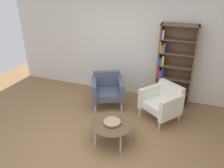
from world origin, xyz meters
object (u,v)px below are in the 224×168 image
object	(u,v)px
armchair_near_window	(162,102)
armchair_by_bookshelf	(107,89)
decorative_bowl	(112,122)
coffee_table_low	(112,125)
bookshelf_tall	(172,66)

from	to	relation	value
armchair_near_window	armchair_by_bookshelf	size ratio (longest dim) A/B	1.04
decorative_bowl	coffee_table_low	bearing A→B (deg)	-63.43
armchair_by_bookshelf	armchair_near_window	bearing A→B (deg)	-30.69
decorative_bowl	armchair_by_bookshelf	distance (m)	1.34
coffee_table_low	decorative_bowl	bearing A→B (deg)	116.57
armchair_near_window	coffee_table_low	bearing A→B (deg)	-88.34
armchair_near_window	decorative_bowl	bearing A→B (deg)	-88.34
bookshelf_tall	armchair_by_bookshelf	xyz separation A→B (m)	(-1.37, -0.67, -0.51)
bookshelf_tall	armchair_near_window	world-z (taller)	bookshelf_tall
decorative_bowl	armchair_by_bookshelf	xyz separation A→B (m)	(-0.55, 1.22, -0.02)
bookshelf_tall	armchair_by_bookshelf	bearing A→B (deg)	-153.99
bookshelf_tall	coffee_table_low	distance (m)	2.13
decorative_bowl	bookshelf_tall	bearing A→B (deg)	66.67
bookshelf_tall	decorative_bowl	bearing A→B (deg)	-113.33
decorative_bowl	armchair_near_window	distance (m)	1.31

